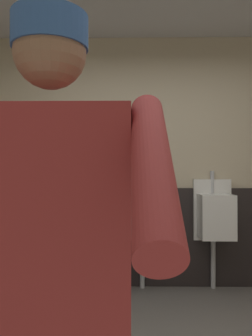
# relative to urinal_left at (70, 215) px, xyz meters

# --- Properties ---
(wall_back) EXTENTS (4.51, 0.12, 2.70)m
(wall_back) POSITION_rel_urinal_left_xyz_m (0.82, 0.22, 0.57)
(wall_back) COLOR beige
(wall_back) RESTS_ON ground_plane
(wainscot_band_back) EXTENTS (3.91, 0.03, 1.05)m
(wainscot_band_back) POSITION_rel_urinal_left_xyz_m (0.82, 0.14, -0.25)
(wainscot_band_back) COLOR black
(wainscot_band_back) RESTS_ON ground_plane
(urinal_left) EXTENTS (0.40, 0.34, 1.24)m
(urinal_left) POSITION_rel_urinal_left_xyz_m (0.00, 0.00, 0.00)
(urinal_left) COLOR white
(urinal_left) RESTS_ON ground_plane
(urinal_middle) EXTENTS (0.40, 0.34, 1.24)m
(urinal_middle) POSITION_rel_urinal_left_xyz_m (0.75, 0.00, 0.00)
(urinal_middle) COLOR white
(urinal_middle) RESTS_ON ground_plane
(urinal_right) EXTENTS (0.40, 0.34, 1.24)m
(urinal_right) POSITION_rel_urinal_left_xyz_m (1.50, 0.00, 0.00)
(urinal_right) COLOR white
(urinal_right) RESTS_ON ground_plane
(privacy_divider_panel) EXTENTS (0.04, 0.40, 0.90)m
(privacy_divider_panel) POSITION_rel_urinal_left_xyz_m (0.38, -0.07, 0.17)
(privacy_divider_panel) COLOR #4C4C51
(person) EXTENTS (0.69, 0.60, 1.68)m
(person) POSITION_rel_urinal_left_xyz_m (0.40, -2.53, 0.21)
(person) COLOR #2D3342
(person) RESTS_ON ground_plane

